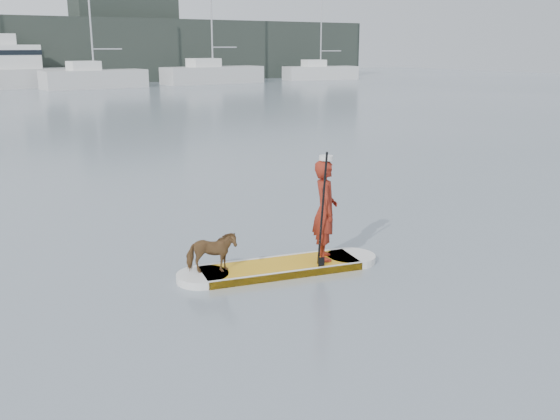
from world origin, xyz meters
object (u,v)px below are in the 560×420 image
sailboat_f (212,73)px  paddleboard (280,267)px  paddler (325,210)px  sailboat_g (320,72)px  motor_yacht_a (12,68)px  sailboat_e (94,77)px  dog (211,252)px

sailboat_f → paddleboard: bearing=-118.7°
paddler → sailboat_g: (33.72, 45.98, -0.11)m
motor_yacht_a → sailboat_e: bearing=-37.3°
motor_yacht_a → sailboat_g: (29.48, -3.10, -0.82)m
motor_yacht_a → sailboat_g: size_ratio=0.80×
paddler → sailboat_f: size_ratio=0.11×
dog → sailboat_e: size_ratio=0.06×
paddleboard → motor_yacht_a: motor_yacht_a is taller
paddler → sailboat_e: 46.46m
dog → motor_yacht_a: size_ratio=0.08×
paddler → motor_yacht_a: 49.27m
paddler → sailboat_g: size_ratio=0.13×
sailboat_g → dog: bearing=-117.1°
sailboat_e → sailboat_f: bearing=0.6°
paddleboard → sailboat_f: bearing=77.0°
paddleboard → dog: 1.17m
paddler → sailboat_e: (9.88, 45.39, -0.04)m
paddleboard → paddler: (0.75, -0.17, 0.87)m
dog → motor_yacht_a: (6.07, 48.68, 1.20)m
sailboat_e → motor_yacht_a: bearing=143.6°
paddleboard → motor_yacht_a: 49.20m
dog → paddleboard: bearing=-78.8°
dog → motor_yacht_a: motor_yacht_a is taller
sailboat_e → sailboat_f: sailboat_f is taller
paddleboard → dog: (-1.08, 0.24, 0.38)m
paddler → sailboat_f: bearing=4.3°
paddleboard → paddler: 1.16m
dog → sailboat_g: 57.80m
sailboat_e → paddleboard: bearing=-106.4°
paddleboard → dog: dog is taller
paddleboard → dog: bearing=180.0°
sailboat_e → motor_yacht_a: size_ratio=1.25×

